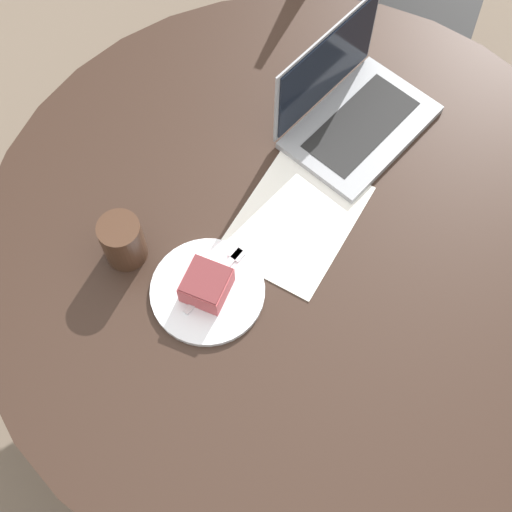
# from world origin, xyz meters

# --- Properties ---
(ground_plane) EXTENTS (12.00, 12.00, 0.00)m
(ground_plane) POSITION_xyz_m (0.00, 0.00, 0.00)
(ground_plane) COLOR #6B5B4C
(dining_table) EXTENTS (1.32, 1.32, 0.72)m
(dining_table) POSITION_xyz_m (0.00, 0.00, 0.61)
(dining_table) COLOR black
(dining_table) RESTS_ON ground_plane
(paper_document) EXTENTS (0.36, 0.34, 0.00)m
(paper_document) POSITION_xyz_m (-0.01, -0.04, 0.72)
(paper_document) COLOR white
(paper_document) RESTS_ON dining_table
(plate) EXTENTS (0.22, 0.22, 0.01)m
(plate) POSITION_xyz_m (0.22, 0.02, 0.72)
(plate) COLOR silver
(plate) RESTS_ON dining_table
(cake_slice) EXTENTS (0.12, 0.12, 0.05)m
(cake_slice) POSITION_xyz_m (0.22, 0.02, 0.76)
(cake_slice) COLOR #B74C51
(cake_slice) RESTS_ON plate
(fork) EXTENTS (0.16, 0.09, 0.00)m
(fork) POSITION_xyz_m (0.18, 0.00, 0.73)
(fork) COLOR silver
(fork) RESTS_ON plate
(coffee_glass) EXTENTS (0.08, 0.08, 0.11)m
(coffee_glass) POSITION_xyz_m (0.33, -0.13, 0.77)
(coffee_glass) COLOR #3D2619
(coffee_glass) RESTS_ON dining_table
(laptop) EXTENTS (0.38, 0.32, 0.22)m
(laptop) POSITION_xyz_m (-0.23, -0.21, 0.76)
(laptop) COLOR gray
(laptop) RESTS_ON dining_table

